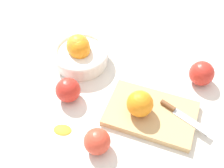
{
  "coord_description": "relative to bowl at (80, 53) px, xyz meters",
  "views": [
    {
      "loc": [
        0.18,
        -0.49,
        0.71
      ],
      "look_at": [
        -0.04,
        0.01,
        0.04
      ],
      "focal_mm": 46.96,
      "sensor_mm": 36.0,
      "label": 1
    }
  ],
  "objects": [
    {
      "name": "apple_front_center",
      "position": [
        0.19,
        -0.26,
        -0.01
      ],
      "size": [
        0.07,
        0.07,
        0.07
      ],
      "primitive_type": "sphere",
      "color": "#D6422D",
      "rests_on": "ground_plane"
    },
    {
      "name": "orange_on_board",
      "position": [
        0.25,
        -0.12,
        0.02
      ],
      "size": [
        0.07,
        0.07,
        0.07
      ],
      "primitive_type": "sphere",
      "color": "orange",
      "rests_on": "cutting_board"
    },
    {
      "name": "ground_plane",
      "position": [
        0.19,
        -0.09,
        -0.04
      ],
      "size": [
        2.4,
        2.4,
        0.0
      ],
      "primitive_type": "plane",
      "color": "silver"
    },
    {
      "name": "apple_front_left",
      "position": [
        0.04,
        -0.15,
        -0.0
      ],
      "size": [
        0.07,
        0.07,
        0.07
      ],
      "primitive_type": "sphere",
      "color": "red",
      "rests_on": "ground_plane"
    },
    {
      "name": "bowl",
      "position": [
        0.0,
        0.0,
        0.0
      ],
      "size": [
        0.18,
        0.18,
        0.1
      ],
      "color": "white",
      "rests_on": "ground_plane"
    },
    {
      "name": "knife",
      "position": [
        0.35,
        -0.08,
        -0.02
      ],
      "size": [
        0.15,
        0.06,
        0.01
      ],
      "color": "silver",
      "rests_on": "cutting_board"
    },
    {
      "name": "apple_back_right",
      "position": [
        0.38,
        0.08,
        -0.0
      ],
      "size": [
        0.08,
        0.08,
        0.08
      ],
      "primitive_type": "sphere",
      "color": "red",
      "rests_on": "ground_plane"
    },
    {
      "name": "citrus_peel",
      "position": [
        0.08,
        -0.25,
        -0.04
      ],
      "size": [
        0.06,
        0.05,
        0.01
      ],
      "primitive_type": "ellipsoid",
      "rotation": [
        0.0,
        0.0,
        0.22
      ],
      "color": "orange",
      "rests_on": "ground_plane"
    },
    {
      "name": "cutting_board",
      "position": [
        0.28,
        -0.11,
        -0.03
      ],
      "size": [
        0.26,
        0.18,
        0.02
      ],
      "primitive_type": "cube",
      "rotation": [
        0.0,
        0.0,
        0.07
      ],
      "color": "tan",
      "rests_on": "ground_plane"
    }
  ]
}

